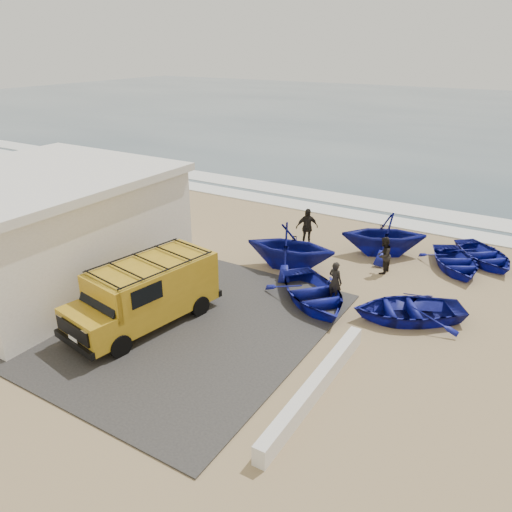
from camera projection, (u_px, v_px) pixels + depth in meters
The scene contains 17 objects.
ground at pixel (226, 303), 18.33m from camera, with size 160.00×160.00×0.00m, color tan.
slab at pixel (148, 311), 17.71m from camera, with size 12.00×10.00×0.05m, color #383634.
ocean at pixel (481, 118), 62.21m from camera, with size 180.00×88.00×0.01m, color #385166.
surf_line at pixel (349, 214), 27.72m from camera, with size 180.00×1.60×0.06m, color white.
surf_wash at pixel (364, 203), 29.68m from camera, with size 180.00×2.20×0.04m, color white.
building at pixel (38, 227), 19.49m from camera, with size 8.40×9.40×4.30m.
parapet at pixel (315, 386), 13.47m from camera, with size 0.35×6.00×0.55m, color silver.
van at pixel (146, 291), 16.58m from camera, with size 2.88×5.48×2.24m.
boat_near_left at pixel (313, 293), 18.18m from camera, with size 2.87×4.01×0.83m, color navy.
boat_near_right at pixel (408, 309), 17.12m from camera, with size 2.70×3.78×0.78m, color navy.
boat_mid_left at pixel (290, 246), 20.78m from camera, with size 3.25×3.77×1.98m, color navy.
boat_mid_right at pixel (455, 262), 20.90m from camera, with size 2.46×3.44×0.71m, color navy.
boat_far_left at pixel (384, 234), 22.15m from camera, with size 3.20×3.70×1.95m, color navy.
boat_far_right at pixel (484, 255), 21.53m from camera, with size 2.45×3.43×0.71m, color navy.
fisherman_front at pixel (335, 281), 18.24m from camera, with size 0.56×0.37×1.54m, color black.
fisherman_middle at pixel (384, 255), 20.43m from camera, with size 0.76×0.60×1.57m, color black.
fisherman_back at pixel (307, 227), 23.11m from camera, with size 1.07×0.45×1.83m, color black.
Camera 1 is at (9.35, -13.20, 8.85)m, focal length 35.00 mm.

